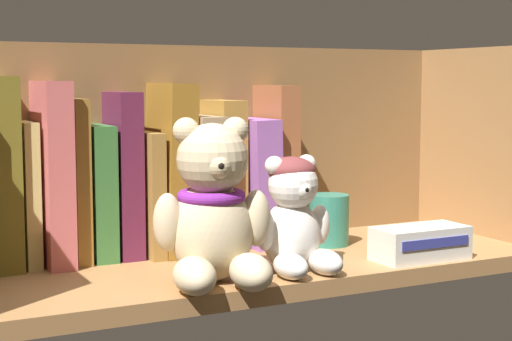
% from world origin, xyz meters
% --- Properties ---
extents(shelf_board, '(0.72, 0.26, 0.02)m').
position_xyz_m(shelf_board, '(0.00, 0.00, 0.01)').
color(shelf_board, '#9E7042').
rests_on(shelf_board, ground).
extents(shelf_back_panel, '(0.74, 0.01, 0.28)m').
position_xyz_m(shelf_back_panel, '(0.00, 0.13, 0.14)').
color(shelf_back_panel, brown).
rests_on(shelf_back_panel, ground).
extents(shelf_side_panel_right, '(0.02, 0.28, 0.28)m').
position_xyz_m(shelf_side_panel_right, '(0.37, 0.00, 0.14)').
color(shelf_side_panel_right, '#9E7042').
rests_on(shelf_side_panel_right, ground).
extents(book_3, '(0.02, 0.09, 0.17)m').
position_xyz_m(book_3, '(-0.24, 0.10, 0.10)').
color(book_3, tan).
rests_on(book_3, shelf_board).
extents(book_4, '(0.03, 0.13, 0.21)m').
position_xyz_m(book_4, '(-0.21, 0.10, 0.13)').
color(book_4, '#D06363').
rests_on(book_4, shelf_board).
extents(book_5, '(0.02, 0.10, 0.19)m').
position_xyz_m(book_5, '(-0.18, 0.10, 0.12)').
color(book_5, olive).
rests_on(book_5, shelf_board).
extents(book_6, '(0.03, 0.10, 0.16)m').
position_xyz_m(book_6, '(-0.15, 0.10, 0.10)').
color(book_6, '#377135').
rests_on(book_6, shelf_board).
extents(book_7, '(0.03, 0.10, 0.20)m').
position_xyz_m(book_7, '(-0.12, 0.10, 0.12)').
color(book_7, '#5C1E3C').
rests_on(book_7, shelf_board).
extents(book_8, '(0.02, 0.12, 0.15)m').
position_xyz_m(book_8, '(-0.10, 0.10, 0.10)').
color(book_8, olive).
rests_on(book_8, shelf_board).
extents(book_9, '(0.04, 0.13, 0.21)m').
position_xyz_m(book_9, '(-0.07, 0.10, 0.13)').
color(book_9, olive).
rests_on(book_9, shelf_board).
extents(book_10, '(0.03, 0.14, 0.17)m').
position_xyz_m(book_10, '(-0.03, 0.10, 0.11)').
color(book_10, tan).
rests_on(book_10, shelf_board).
extents(book_11, '(0.03, 0.09, 0.19)m').
position_xyz_m(book_11, '(0.01, 0.10, 0.11)').
color(book_11, '#AC7C34').
rests_on(book_11, shelf_board).
extents(book_12, '(0.04, 0.13, 0.17)m').
position_xyz_m(book_12, '(0.05, 0.10, 0.10)').
color(book_12, '#975DB2').
rests_on(book_12, shelf_board).
extents(book_13, '(0.03, 0.10, 0.21)m').
position_xyz_m(book_13, '(0.09, 0.10, 0.12)').
color(book_13, '#9D5933').
rests_on(book_13, shelf_board).
extents(teddy_bear_larger, '(0.13, 0.14, 0.18)m').
position_xyz_m(teddy_bear_larger, '(-0.08, -0.08, 0.10)').
color(teddy_bear_larger, beige).
rests_on(teddy_bear_larger, shelf_board).
extents(teddy_bear_smaller, '(0.09, 0.10, 0.13)m').
position_xyz_m(teddy_bear_smaller, '(0.02, -0.07, 0.08)').
color(teddy_bear_smaller, white).
rests_on(teddy_bear_smaller, shelf_board).
extents(pillar_candle, '(0.05, 0.05, 0.07)m').
position_xyz_m(pillar_candle, '(0.14, 0.03, 0.05)').
color(pillar_candle, '#2D7A66').
rests_on(pillar_candle, shelf_board).
extents(small_product_box, '(0.11, 0.06, 0.04)m').
position_xyz_m(small_product_box, '(0.19, -0.09, 0.04)').
color(small_product_box, silver).
rests_on(small_product_box, shelf_board).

